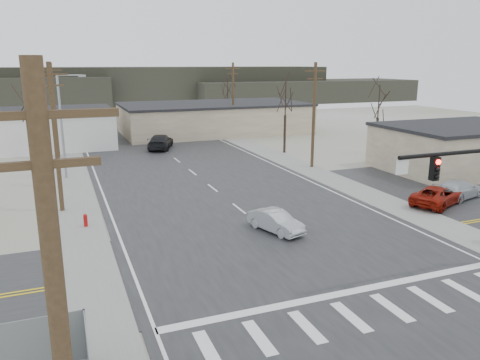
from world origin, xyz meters
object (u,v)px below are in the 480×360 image
object	(u,v)px
car_far_b	(106,124)
sedan_crossing	(276,221)
car_parked_red	(437,196)
car_far_a	(160,142)
fire_hydrant	(86,220)
car_parked_dark_a	(420,167)
car_parked_silver	(459,189)

from	to	relation	value
car_far_b	sedan_crossing	bearing A→B (deg)	-98.13
car_parked_red	car_far_b	bearing A→B (deg)	-4.30
sedan_crossing	car_far_a	bearing A→B (deg)	72.97
fire_hydrant	sedan_crossing	size ratio (longest dim) A/B	0.23
car_far_b	car_parked_dark_a	size ratio (longest dim) A/B	0.89
sedan_crossing	car_parked_dark_a	xyz separation A→B (m)	(18.70, 8.70, 0.03)
car_far_a	car_parked_dark_a	xyz separation A→B (m)	(19.30, -21.60, -0.18)
car_parked_red	car_parked_silver	size ratio (longest dim) A/B	1.04
sedan_crossing	car_parked_dark_a	size ratio (longest dim) A/B	0.97
fire_hydrant	car_parked_dark_a	distance (m)	29.55
car_far_b	car_parked_silver	bearing A→B (deg)	-80.90
car_far_b	fire_hydrant	bearing A→B (deg)	-110.64
fire_hydrant	car_parked_dark_a	size ratio (longest dim) A/B	0.22
fire_hydrant	car_parked_silver	xyz separation A→B (m)	(26.52, -3.53, 0.28)
car_far_a	car_far_b	xyz separation A→B (m)	(-4.15, 21.00, -0.25)
sedan_crossing	car_far_b	xyz separation A→B (m)	(-4.74, 51.30, -0.03)
car_parked_red	car_parked_dark_a	size ratio (longest dim) A/B	1.24
fire_hydrant	car_far_b	xyz separation A→B (m)	(5.87, 46.28, 0.20)
sedan_crossing	car_parked_dark_a	distance (m)	20.63
car_parked_silver	car_far_b	bearing A→B (deg)	6.12
car_parked_silver	car_parked_dark_a	bearing A→B (deg)	-37.62
fire_hydrant	car_parked_silver	world-z (taller)	car_parked_silver
car_far_b	car_parked_red	bearing A→B (deg)	-83.98
car_far_b	car_parked_red	world-z (taller)	car_parked_red
car_far_b	car_parked_silver	size ratio (longest dim) A/B	0.74
sedan_crossing	car_far_b	distance (m)	51.52
car_far_b	car_parked_silver	world-z (taller)	car_parked_silver
fire_hydrant	car_parked_red	xyz separation A→B (m)	(23.72, -4.30, 0.27)
sedan_crossing	car_parked_red	size ratio (longest dim) A/B	0.78
sedan_crossing	car_parked_silver	bearing A→B (deg)	-12.79
car_parked_dark_a	car_parked_silver	xyz separation A→B (m)	(-2.80, -7.21, 0.01)
car_parked_red	car_parked_dark_a	distance (m)	9.75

